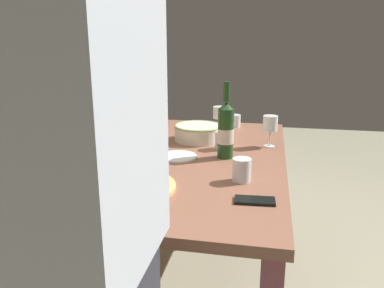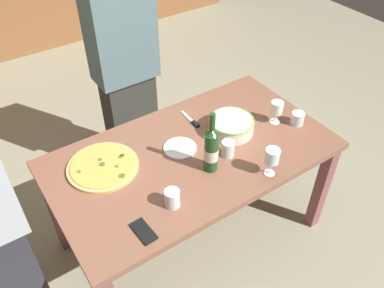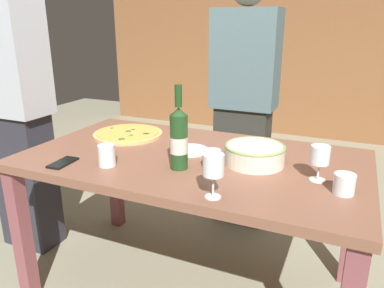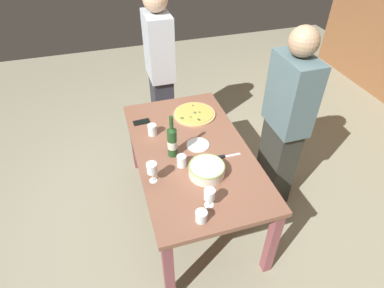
% 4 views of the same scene
% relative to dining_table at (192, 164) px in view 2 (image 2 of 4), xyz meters
% --- Properties ---
extents(ground_plane, '(8.00, 8.00, 0.00)m').
position_rel_dining_table_xyz_m(ground_plane, '(0.00, 0.00, -0.66)').
color(ground_plane, gray).
extents(dining_table, '(1.60, 0.90, 0.75)m').
position_rel_dining_table_xyz_m(dining_table, '(0.00, 0.00, 0.00)').
color(dining_table, brown).
rests_on(dining_table, ground).
extents(pizza, '(0.39, 0.39, 0.03)m').
position_rel_dining_table_xyz_m(pizza, '(-0.47, 0.17, 0.10)').
color(pizza, tan).
rests_on(pizza, dining_table).
extents(serving_bowl, '(0.27, 0.27, 0.09)m').
position_rel_dining_table_xyz_m(serving_bowl, '(0.30, 0.02, 0.14)').
color(serving_bowl, silver).
rests_on(serving_bowl, dining_table).
extents(wine_bottle, '(0.08, 0.08, 0.37)m').
position_rel_dining_table_xyz_m(wine_bottle, '(0.01, -0.16, 0.23)').
color(wine_bottle, '#20451E').
rests_on(wine_bottle, dining_table).
extents(wine_glass_near_pizza, '(0.08, 0.08, 0.15)m').
position_rel_dining_table_xyz_m(wine_glass_near_pizza, '(0.58, -0.06, 0.19)').
color(wine_glass_near_pizza, white).
rests_on(wine_glass_near_pizza, dining_table).
extents(wine_glass_by_bottle, '(0.08, 0.08, 0.17)m').
position_rel_dining_table_xyz_m(wine_glass_by_bottle, '(0.25, -0.37, 0.21)').
color(wine_glass_by_bottle, white).
rests_on(wine_glass_by_bottle, dining_table).
extents(cup_amber, '(0.07, 0.07, 0.09)m').
position_rel_dining_table_xyz_m(cup_amber, '(0.15, -0.13, 0.14)').
color(cup_amber, white).
rests_on(cup_amber, dining_table).
extents(cup_ceramic, '(0.08, 0.08, 0.10)m').
position_rel_dining_table_xyz_m(cup_ceramic, '(-0.29, -0.26, 0.14)').
color(cup_ceramic, white).
rests_on(cup_ceramic, dining_table).
extents(cup_spare, '(0.08, 0.08, 0.08)m').
position_rel_dining_table_xyz_m(cup_spare, '(0.68, -0.14, 0.13)').
color(cup_spare, white).
rests_on(cup_spare, dining_table).
extents(side_plate, '(0.19, 0.19, 0.01)m').
position_rel_dining_table_xyz_m(side_plate, '(-0.04, 0.06, 0.10)').
color(side_plate, white).
rests_on(side_plate, dining_table).
extents(cell_phone, '(0.08, 0.15, 0.01)m').
position_rel_dining_table_xyz_m(cell_phone, '(-0.49, -0.33, 0.10)').
color(cell_phone, black).
rests_on(cell_phone, dining_table).
extents(pizza_knife, '(0.03, 0.19, 0.02)m').
position_rel_dining_table_xyz_m(pizza_knife, '(0.16, 0.23, 0.10)').
color(pizza_knife, silver).
rests_on(pizza_knife, dining_table).
extents(person_host, '(0.41, 0.24, 1.67)m').
position_rel_dining_table_xyz_m(person_host, '(0.01, 0.82, 0.19)').
color(person_host, '#2F2F2A').
rests_on(person_host, ground).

